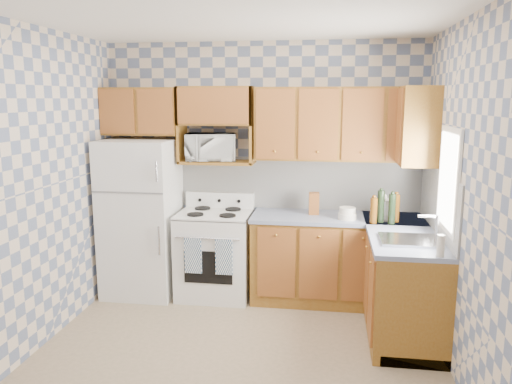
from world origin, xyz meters
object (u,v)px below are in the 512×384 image
Objects in this scene: stove_body at (215,255)px; microwave at (211,147)px; electric_kettle at (383,210)px; refrigerator at (141,218)px.

stove_body is 1.71× the size of microwave.
electric_kettle reaches higher than stove_body.
electric_kettle is (1.80, -0.27, -0.57)m from microwave.
electric_kettle is (2.53, -0.06, 0.18)m from refrigerator.
stove_body is 1.16m from microwave.
microwave is 1.90m from electric_kettle.
microwave reaches higher than electric_kettle.
refrigerator is 2.54m from electric_kettle.
refrigerator is at bearing 178.57° from electric_kettle.
electric_kettle is at bearing -18.68° from microwave.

